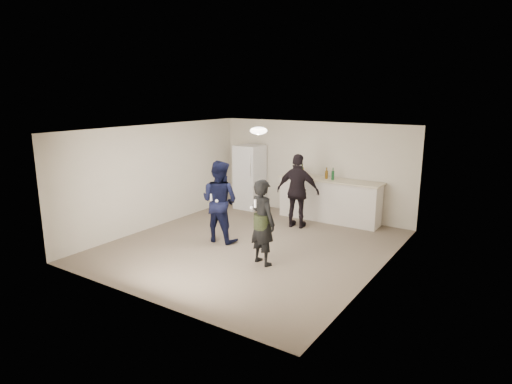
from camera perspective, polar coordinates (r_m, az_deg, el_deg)
The scene contains 21 objects.
floor at distance 9.32m, azimuth -0.68°, elevation -7.14°, with size 6.00×6.00×0.00m, color #6B5B4C.
ceiling at distance 8.78m, azimuth -0.72°, elevation 8.37°, with size 6.00×6.00×0.00m, color silver.
wall_back at distance 11.53m, azimuth 7.66°, elevation 3.10°, with size 6.00×6.00×0.00m, color beige.
wall_front at distance 6.77m, azimuth -15.06°, elevation -4.27°, with size 6.00×6.00×0.00m, color beige.
wall_left at distance 10.72m, azimuth -13.01°, elevation 2.13°, with size 6.00×6.00×0.00m, color beige.
wall_right at distance 7.81m, azimuth 16.29°, elevation -2.04°, with size 6.00×6.00×0.00m, color beige.
counter at distance 11.13m, azimuth 9.73°, elevation -1.15°, with size 2.60×0.56×1.05m, color silver.
counter_top at distance 11.01m, azimuth 9.84°, elevation 1.61°, with size 2.68×0.64×0.04m, color beige.
fridge at distance 12.13m, azimuth -0.85°, elevation 2.02°, with size 0.70×0.70×1.80m, color white.
fridge_handle at distance 11.60m, azimuth -0.74°, elevation 3.53°, with size 0.02×0.02×0.60m, color white.
ceiling_dome at distance 9.03m, azimuth 0.35°, elevation 8.18°, with size 0.36×0.36×0.16m, color white.
shaker at distance 11.36m, azimuth 4.97°, elevation 2.64°, with size 0.08×0.08×0.17m, color #B3B3B8.
man at distance 9.40m, azimuth -4.88°, elevation -1.24°, with size 0.88×0.68×1.80m, color #0E133A.
woman at distance 8.11m, azimuth 0.87°, elevation -4.05°, with size 0.61×0.40×1.66m, color black.
camo_shorts at distance 8.10m, azimuth 0.87°, elevation -3.92°, with size 0.34×0.34×0.28m, color #283819.
spectator at distance 10.38m, azimuth 5.61°, elevation 0.11°, with size 1.06×0.44×1.81m, color black.
remote_man at distance 9.16m, azimuth -5.98°, elevation -0.70°, with size 0.04×0.04×0.15m, color silver.
nunchuk_man at distance 9.12m, azimuth -5.27°, elevation -1.19°, with size 0.07×0.07×0.07m, color white.
remote_woman at distance 7.79m, azimuth -0.10°, elevation -1.56°, with size 0.04×0.04×0.15m, color white.
nunchuk_woman at distance 7.89m, azimuth -0.59°, elevation -2.11°, with size 0.07×0.07×0.07m, color white.
bottle_cluster at distance 11.13m, azimuth 8.06°, elevation 2.48°, with size 1.00×0.23×0.26m.
Camera 1 is at (4.89, -7.26, 3.21)m, focal length 30.00 mm.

